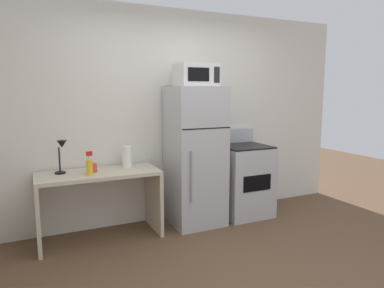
{
  "coord_description": "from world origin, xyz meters",
  "views": [
    {
      "loc": [
        -1.6,
        -2.38,
        1.6
      ],
      "look_at": [
        0.02,
        1.1,
        1.02
      ],
      "focal_mm": 32.44,
      "sensor_mm": 36.0,
      "label": 1
    }
  ],
  "objects_px": {
    "desk": "(99,191)",
    "coffee_mug": "(93,168)",
    "paper_towel_roll": "(127,156)",
    "spray_bottle": "(90,166)",
    "refrigerator": "(195,156)",
    "desk_lamp": "(61,151)",
    "microwave": "(196,75)",
    "oven_range": "(243,180)"
  },
  "relations": [
    {
      "from": "refrigerator",
      "to": "oven_range",
      "type": "distance_m",
      "value": 0.79
    },
    {
      "from": "refrigerator",
      "to": "microwave",
      "type": "bearing_deg",
      "value": -89.67
    },
    {
      "from": "desk",
      "to": "microwave",
      "type": "distance_m",
      "value": 1.7
    },
    {
      "from": "oven_range",
      "to": "paper_towel_roll",
      "type": "bearing_deg",
      "value": 174.72
    },
    {
      "from": "desk",
      "to": "coffee_mug",
      "type": "height_order",
      "value": "coffee_mug"
    },
    {
      "from": "coffee_mug",
      "to": "microwave",
      "type": "bearing_deg",
      "value": -2.73
    },
    {
      "from": "desk_lamp",
      "to": "coffee_mug",
      "type": "relative_size",
      "value": 3.72
    },
    {
      "from": "desk",
      "to": "oven_range",
      "type": "bearing_deg",
      "value": -0.53
    },
    {
      "from": "coffee_mug",
      "to": "oven_range",
      "type": "xyz_separation_m",
      "value": [
        1.89,
        -0.04,
        -0.33
      ]
    },
    {
      "from": "desk",
      "to": "desk_lamp",
      "type": "distance_m",
      "value": 0.58
    },
    {
      "from": "refrigerator",
      "to": "oven_range",
      "type": "height_order",
      "value": "refrigerator"
    },
    {
      "from": "desk_lamp",
      "to": "microwave",
      "type": "bearing_deg",
      "value": -4.04
    },
    {
      "from": "microwave",
      "to": "oven_range",
      "type": "distance_m",
      "value": 1.5
    },
    {
      "from": "desk",
      "to": "microwave",
      "type": "relative_size",
      "value": 2.79
    },
    {
      "from": "spray_bottle",
      "to": "refrigerator",
      "type": "height_order",
      "value": "refrigerator"
    },
    {
      "from": "desk_lamp",
      "to": "paper_towel_roll",
      "type": "height_order",
      "value": "desk_lamp"
    },
    {
      "from": "desk_lamp",
      "to": "paper_towel_roll",
      "type": "relative_size",
      "value": 1.47
    },
    {
      "from": "desk",
      "to": "spray_bottle",
      "type": "xyz_separation_m",
      "value": [
        -0.11,
        -0.11,
        0.32
      ]
    },
    {
      "from": "desk",
      "to": "paper_towel_roll",
      "type": "height_order",
      "value": "paper_towel_roll"
    },
    {
      "from": "desk_lamp",
      "to": "coffee_mug",
      "type": "height_order",
      "value": "desk_lamp"
    },
    {
      "from": "coffee_mug",
      "to": "desk",
      "type": "bearing_deg",
      "value": -22.02
    },
    {
      "from": "paper_towel_roll",
      "to": "microwave",
      "type": "xyz_separation_m",
      "value": [
        0.8,
        -0.16,
        0.92
      ]
    },
    {
      "from": "paper_towel_roll",
      "to": "desk",
      "type": "bearing_deg",
      "value": -160.76
    },
    {
      "from": "paper_towel_roll",
      "to": "coffee_mug",
      "type": "bearing_deg",
      "value": -165.53
    },
    {
      "from": "desk",
      "to": "desk_lamp",
      "type": "height_order",
      "value": "desk_lamp"
    },
    {
      "from": "spray_bottle",
      "to": "coffee_mug",
      "type": "height_order",
      "value": "spray_bottle"
    },
    {
      "from": "desk",
      "to": "oven_range",
      "type": "height_order",
      "value": "oven_range"
    },
    {
      "from": "oven_range",
      "to": "microwave",
      "type": "bearing_deg",
      "value": -178.31
    },
    {
      "from": "desk_lamp",
      "to": "refrigerator",
      "type": "bearing_deg",
      "value": -3.24
    },
    {
      "from": "spray_bottle",
      "to": "paper_towel_roll",
      "type": "distance_m",
      "value": 0.51
    },
    {
      "from": "desk",
      "to": "microwave",
      "type": "height_order",
      "value": "microwave"
    },
    {
      "from": "paper_towel_roll",
      "to": "microwave",
      "type": "height_order",
      "value": "microwave"
    },
    {
      "from": "refrigerator",
      "to": "spray_bottle",
      "type": "bearing_deg",
      "value": -175.56
    },
    {
      "from": "coffee_mug",
      "to": "refrigerator",
      "type": "xyz_separation_m",
      "value": [
        1.19,
        -0.04,
        0.03
      ]
    },
    {
      "from": "microwave",
      "to": "spray_bottle",
      "type": "bearing_deg",
      "value": -176.53
    },
    {
      "from": "paper_towel_roll",
      "to": "refrigerator",
      "type": "distance_m",
      "value": 0.81
    },
    {
      "from": "oven_range",
      "to": "coffee_mug",
      "type": "bearing_deg",
      "value": 178.9
    },
    {
      "from": "microwave",
      "to": "desk_lamp",
      "type": "bearing_deg",
      "value": 175.96
    },
    {
      "from": "paper_towel_roll",
      "to": "spray_bottle",
      "type": "bearing_deg",
      "value": -152.57
    },
    {
      "from": "coffee_mug",
      "to": "refrigerator",
      "type": "bearing_deg",
      "value": -1.72
    },
    {
      "from": "desk",
      "to": "coffee_mug",
      "type": "xyz_separation_m",
      "value": [
        -0.05,
        0.02,
        0.26
      ]
    },
    {
      "from": "microwave",
      "to": "paper_towel_roll",
      "type": "bearing_deg",
      "value": 168.75
    }
  ]
}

